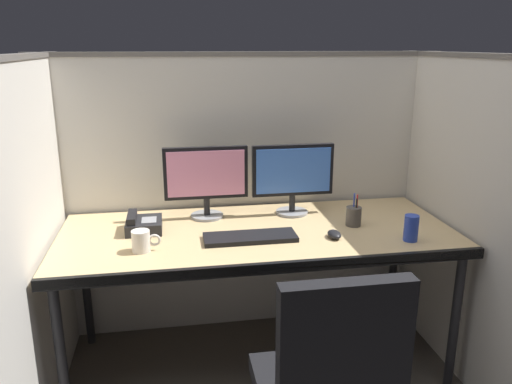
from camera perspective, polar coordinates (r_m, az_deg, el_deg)
The scene contains 12 objects.
cubicle_partition_rear at distance 2.86m, azimuth -1.33°, elevation -0.31°, with size 2.21×0.06×1.57m.
cubicle_partition_left at distance 2.39m, azimuth -23.62°, elevation -5.13°, with size 0.06×1.41×1.57m.
cubicle_partition_right at distance 2.70m, azimuth 21.87°, elevation -2.54°, with size 0.06×1.41×1.57m.
desk at distance 2.47m, azimuth 0.25°, elevation -5.52°, with size 1.90×0.80×0.74m.
monitor_left at distance 2.59m, azimuth -5.67°, elevation 1.67°, with size 0.43×0.17×0.37m.
monitor_right at distance 2.65m, azimuth 4.18°, elevation 2.00°, with size 0.43×0.17×0.37m.
keyboard_main at distance 2.34m, azimuth -0.66°, elevation -5.14°, with size 0.43×0.15×0.02m, color black.
computer_mouse at distance 2.39m, azimuth 8.84°, elevation -4.75°, with size 0.06×0.10×0.04m.
soda_can at distance 2.42m, azimuth 17.13°, elevation -3.92°, with size 0.07×0.07×0.12m, color #263FB2.
coffee_mug at distance 2.26m, azimuth -12.80°, elevation -5.42°, with size 0.13×0.08×0.09m.
pen_cup at distance 2.56m, azimuth 10.98°, elevation -2.68°, with size 0.08×0.08×0.16m.
desk_phone at distance 2.50m, azimuth -12.67°, elevation -3.58°, with size 0.17×0.19×0.09m.
Camera 1 is at (-0.40, -1.97, 1.61)m, focal length 35.39 mm.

